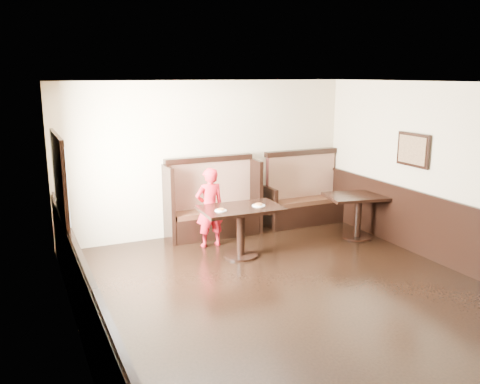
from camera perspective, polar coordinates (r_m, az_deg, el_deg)
ground at (r=6.71m, az=7.54°, el=-12.65°), size 7.00×7.00×0.00m
room_shell at (r=6.54m, az=4.17°, el=-6.93°), size 7.00×7.00×7.00m
booth_main at (r=9.31m, az=-3.13°, el=-1.71°), size 1.75×0.72×1.45m
booth_neighbor at (r=10.17m, az=7.15°, el=-0.79°), size 1.65×0.72×1.45m
table_main at (r=8.17m, az=0.08°, el=-3.02°), size 1.32×0.85×0.83m
table_neighbor at (r=9.36m, az=13.16°, el=-1.52°), size 1.27×0.96×0.80m
child at (r=8.67m, az=-3.43°, el=-1.75°), size 0.51×0.34×1.37m
pizza_plate_left at (r=7.90m, az=-2.18°, el=-2.03°), size 0.19×0.19×0.03m
pizza_plate_right at (r=8.20m, az=2.10°, el=-1.47°), size 0.21×0.21×0.04m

